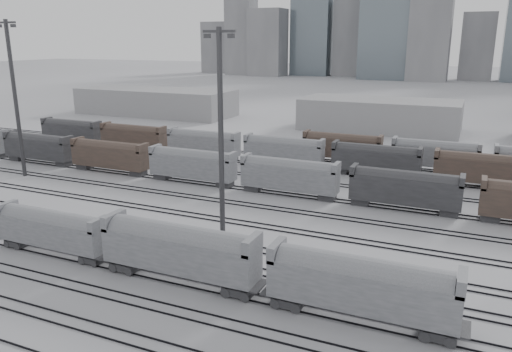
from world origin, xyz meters
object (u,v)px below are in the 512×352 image
at_px(hopper_car_b, 179,248).
at_px(light_mast_c, 221,131).
at_px(hopper_car_c, 361,283).
at_px(hopper_car_a, 52,228).

height_order(hopper_car_b, light_mast_c, light_mast_c).
bearing_deg(hopper_car_c, hopper_car_a, 180.00).
xyz_separation_m(hopper_car_b, hopper_car_c, (17.61, -0.00, -0.08)).
relative_size(hopper_car_b, hopper_car_c, 1.02).
relative_size(hopper_car_b, light_mast_c, 0.67).
bearing_deg(hopper_car_c, light_mast_c, 147.94).
bearing_deg(hopper_car_b, light_mast_c, 97.66).
xyz_separation_m(hopper_car_a, hopper_car_b, (16.34, 0.00, 0.53)).
bearing_deg(hopper_car_a, hopper_car_c, -0.00).
distance_m(hopper_car_c, light_mast_c, 24.55).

